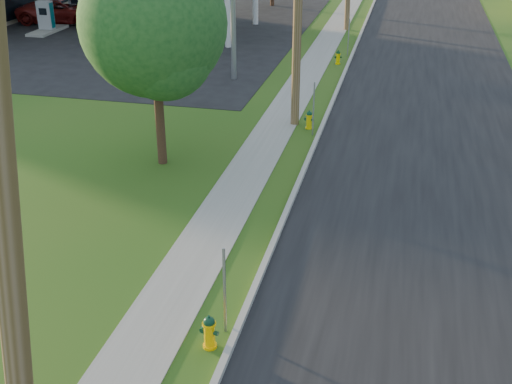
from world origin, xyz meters
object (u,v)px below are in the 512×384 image
tree_verge (156,30)px  hydrant_far (338,57)px  hydrant_mid (309,120)px  fuel_pump_ne (185,27)px  utility_pole_near (8,257)px  fuel_pump_se (205,15)px  car_red (62,11)px  fuel_pump_sw (77,9)px  fuel_pump_nw (46,20)px  hydrant_near (209,332)px

tree_verge → hydrant_far: tree_verge is taller
tree_verge → hydrant_mid: size_ratio=9.50×
fuel_pump_ne → tree_verge: tree_verge is taller
utility_pole_near → fuel_pump_se: bearing=104.3°
hydrant_mid → car_red: 24.98m
utility_pole_near → fuel_pump_ne: size_ratio=2.96×
fuel_pump_sw → hydrant_mid: bearing=-43.2°
utility_pole_near → fuel_pump_nw: size_ratio=2.96×
utility_pole_near → hydrant_near: utility_pole_near is taller
fuel_pump_ne → hydrant_far: size_ratio=4.48×
fuel_pump_ne → hydrant_far: bearing=-20.8°
fuel_pump_sw → hydrant_far: fuel_pump_sw is taller
hydrant_mid → fuel_pump_nw: bearing=144.2°
hydrant_mid → tree_verge: bearing=-132.9°
fuel_pump_se → car_red: (-9.49, -1.14, 0.06)m
fuel_pump_se → hydrant_far: bearing=-38.7°
fuel_pump_ne → car_red: fuel_pump_ne is taller
hydrant_near → fuel_pump_nw: bearing=125.2°
utility_pole_near → tree_verge: size_ratio=1.39×
fuel_pump_nw → fuel_pump_ne: same height
utility_pole_near → hydrant_far: size_ratio=13.27×
fuel_pump_sw → hydrant_mid: size_ratio=4.46×
fuel_pump_nw → hydrant_near: (18.58, -26.35, -0.35)m
fuel_pump_nw → car_red: bearing=99.7°
tree_verge → hydrant_near: 10.34m
fuel_pump_nw → fuel_pump_se: size_ratio=1.00×
fuel_pump_se → hydrant_near: bearing=-72.5°
fuel_pump_nw → tree_verge: size_ratio=0.47×
fuel_pump_se → hydrant_mid: (9.51, -17.36, -0.37)m
fuel_pump_ne → tree_verge: (5.40, -17.79, 3.67)m
hydrant_mid → hydrant_far: hydrant_mid is taller
fuel_pump_nw → fuel_pump_ne: bearing=0.0°
fuel_pump_se → hydrant_near: fuel_pump_se is taller
hydrant_mid → hydrant_far: 9.78m
fuel_pump_sw → tree_verge: tree_verge is taller
tree_verge → hydrant_mid: tree_verge is taller
hydrant_near → car_red: car_red is taller
fuel_pump_se → tree_verge: size_ratio=0.47×
hydrant_near → tree_verge: bearing=116.0°
utility_pole_near → fuel_pump_sw: (-17.90, 35.00, -4.08)m
fuel_pump_ne → fuel_pump_nw: bearing=180.0°
fuel_pump_nw → fuel_pump_se: bearing=24.0°
fuel_pump_sw → tree_verge: bearing=-56.6°
utility_pole_near → fuel_pump_ne: 32.51m
hydrant_near → fuel_pump_ne: bearing=110.0°
utility_pole_near → tree_verge: utility_pole_near is taller
fuel_pump_sw → car_red: bearing=-113.2°
fuel_pump_ne → fuel_pump_se: bearing=90.0°
fuel_pump_se → hydrant_far: (9.44, -7.58, -0.37)m
fuel_pump_sw → hydrant_mid: (18.51, -17.36, -0.37)m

